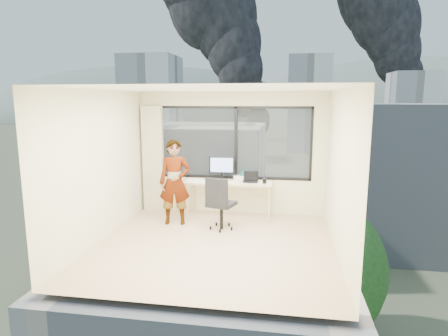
% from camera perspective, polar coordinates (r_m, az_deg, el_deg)
% --- Properties ---
extents(floor, '(4.00, 4.00, 0.01)m').
position_cam_1_polar(floor, '(6.64, -1.40, -11.34)').
color(floor, '#D0AB87').
rests_on(floor, ground).
extents(ceiling, '(4.00, 4.00, 0.01)m').
position_cam_1_polar(ceiling, '(6.18, -1.50, 11.70)').
color(ceiling, white).
rests_on(ceiling, ground).
extents(wall_front, '(4.00, 0.01, 2.60)m').
position_cam_1_polar(wall_front, '(4.38, -6.26, -4.89)').
color(wall_front, beige).
rests_on(wall_front, ground).
extents(wall_left, '(0.01, 4.00, 2.60)m').
position_cam_1_polar(wall_left, '(6.93, -17.93, 0.25)').
color(wall_left, beige).
rests_on(wall_left, ground).
extents(wall_right, '(0.01, 4.00, 2.60)m').
position_cam_1_polar(wall_right, '(6.24, 16.92, -0.75)').
color(wall_right, beige).
rests_on(wall_right, ground).
extents(window_wall, '(3.30, 0.16, 1.55)m').
position_cam_1_polar(window_wall, '(8.20, 1.46, 3.79)').
color(window_wall, black).
rests_on(window_wall, ground).
extents(curtain, '(0.45, 0.14, 2.30)m').
position_cam_1_polar(curtain, '(8.55, -10.51, 1.35)').
color(curtain, beige).
rests_on(curtain, floor).
extents(desk, '(1.80, 0.60, 0.75)m').
position_cam_1_polar(desk, '(8.08, 0.74, -4.60)').
color(desk, '#C4B383').
rests_on(desk, floor).
extents(chair, '(0.66, 0.66, 1.04)m').
position_cam_1_polar(chair, '(7.25, -0.38, -5.15)').
color(chair, black).
rests_on(chair, floor).
extents(person, '(0.67, 0.51, 1.67)m').
position_cam_1_polar(person, '(7.57, -7.34, -2.12)').
color(person, '#2D2D33').
rests_on(person, floor).
extents(monitor, '(0.53, 0.15, 0.53)m').
position_cam_1_polar(monitor, '(8.02, -0.34, -0.05)').
color(monitor, black).
rests_on(monitor, desk).
extents(game_console, '(0.41, 0.38, 0.08)m').
position_cam_1_polar(game_console, '(8.21, 2.61, -1.39)').
color(game_console, white).
rests_on(game_console, desk).
extents(laptop, '(0.31, 0.32, 0.20)m').
position_cam_1_polar(laptop, '(7.94, 3.95, -1.38)').
color(laptop, black).
rests_on(laptop, desk).
extents(cellphone, '(0.13, 0.08, 0.01)m').
position_cam_1_polar(cellphone, '(7.85, 3.90, -2.20)').
color(cellphone, black).
rests_on(cellphone, desk).
extents(pen_cup, '(0.10, 0.10, 0.10)m').
position_cam_1_polar(pen_cup, '(7.84, 6.05, -1.93)').
color(pen_cup, black).
rests_on(pen_cup, desk).
extents(handbag, '(0.30, 0.19, 0.22)m').
position_cam_1_polar(handbag, '(8.16, 3.39, -0.99)').
color(handbag, '#0C4A43').
rests_on(handbag, desk).
extents(exterior_ground, '(400.00, 400.00, 0.04)m').
position_cam_1_polar(exterior_ground, '(127.15, 8.55, 2.59)').
color(exterior_ground, '#515B3D').
rests_on(exterior_ground, ground).
extents(near_bldg_a, '(16.00, 12.00, 14.00)m').
position_cam_1_polar(near_bldg_a, '(38.64, -6.38, -4.06)').
color(near_bldg_a, beige).
rests_on(near_bldg_a, exterior_ground).
extents(near_bldg_b, '(14.00, 13.00, 16.00)m').
position_cam_1_polar(near_bldg_b, '(46.17, 22.57, -1.18)').
color(near_bldg_b, silver).
rests_on(near_bldg_b, exterior_ground).
extents(far_tower_a, '(14.00, 14.00, 28.00)m').
position_cam_1_polar(far_tower_a, '(107.37, -10.66, 8.66)').
color(far_tower_a, silver).
rests_on(far_tower_a, exterior_ground).
extents(far_tower_b, '(13.00, 13.00, 30.00)m').
position_cam_1_polar(far_tower_b, '(126.27, 12.41, 9.25)').
color(far_tower_b, silver).
rests_on(far_tower_b, exterior_ground).
extents(far_tower_c, '(15.00, 15.00, 26.00)m').
position_cam_1_polar(far_tower_c, '(152.56, 26.10, 7.83)').
color(far_tower_c, silver).
rests_on(far_tower_c, exterior_ground).
extents(far_tower_d, '(16.00, 14.00, 22.00)m').
position_cam_1_polar(far_tower_d, '(167.71, -12.38, 8.04)').
color(far_tower_d, silver).
rests_on(far_tower_d, exterior_ground).
extents(hill_a, '(288.00, 216.00, 90.00)m').
position_cam_1_polar(hill_a, '(348.24, -11.33, 7.23)').
color(hill_a, slate).
rests_on(hill_a, exterior_ground).
extents(hill_b, '(300.00, 220.00, 96.00)m').
position_cam_1_polar(hill_b, '(341.13, 26.14, 6.35)').
color(hill_b, slate).
rests_on(hill_b, exterior_ground).
extents(tree_a, '(7.00, 7.00, 8.00)m').
position_cam_1_polar(tree_a, '(35.16, -21.19, -11.29)').
color(tree_a, '#194717').
rests_on(tree_a, exterior_ground).
extents(tree_b, '(7.60, 7.60, 9.00)m').
position_cam_1_polar(tree_b, '(27.02, 14.86, -16.43)').
color(tree_b, '#194717').
rests_on(tree_b, exterior_ground).
extents(smoke_plume_a, '(40.00, 24.00, 90.00)m').
position_cam_1_polar(smoke_plume_a, '(160.69, 5.35, 23.25)').
color(smoke_plume_a, black).
rests_on(smoke_plume_a, exterior_ground).
extents(smoke_plume_b, '(30.00, 18.00, 70.00)m').
position_cam_1_polar(smoke_plume_b, '(185.76, 27.12, 16.66)').
color(smoke_plume_b, black).
rests_on(smoke_plume_b, exterior_ground).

